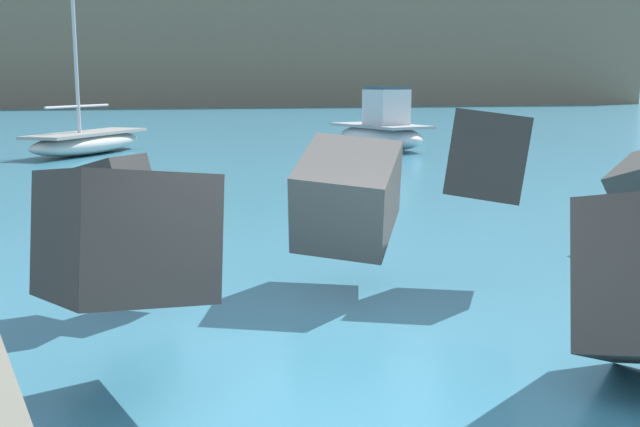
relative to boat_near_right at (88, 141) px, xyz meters
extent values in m
plane|color=teal|center=(3.00, -22.17, -0.44)|extent=(400.00, 400.00, 0.00)
cube|color=#3D3A38|center=(5.65, -19.16, 1.13)|extent=(1.25, 1.08, 1.15)
cube|color=#4C4944|center=(1.54, -19.37, 0.19)|extent=(0.88, 0.91, 0.66)
cube|color=#3D3A38|center=(1.22, -19.30, 0.87)|extent=(1.15, 1.10, 0.79)
cube|color=#605B56|center=(3.95, -19.00, 0.68)|extent=(1.62, 1.88, 1.42)
cube|color=#3D3A38|center=(1.44, -21.61, 0.84)|extent=(1.49, 1.59, 1.21)
ellipsoid|color=beige|center=(0.00, 0.00, -0.06)|extent=(4.43, 5.91, 0.76)
cube|color=#9C9991|center=(0.00, 0.00, 0.28)|extent=(4.08, 5.44, 0.10)
cylinder|color=silver|center=(-0.23, -0.38, 2.87)|extent=(0.12, 0.12, 5.11)
cylinder|color=silver|center=(-0.23, -0.38, 1.22)|extent=(1.89, 3.09, 0.08)
ellipsoid|color=white|center=(10.40, -0.73, 0.02)|extent=(3.29, 4.78, 0.93)
cube|color=#ACACAC|center=(10.40, -0.73, 0.44)|extent=(3.03, 4.40, 0.10)
cube|color=silver|center=(10.50, -1.04, 1.12)|extent=(1.58, 1.62, 1.27)
cube|color=#334C5B|center=(10.50, -1.04, 1.82)|extent=(1.43, 1.46, 0.12)
sphere|color=#E54C1E|center=(12.42, -3.82, -0.22)|extent=(0.44, 0.44, 0.44)
cube|color=#847056|center=(7.87, 68.16, 6.12)|extent=(102.61, 34.51, 13.13)
camera|label=1|loc=(1.53, -27.51, 1.99)|focal=42.79mm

